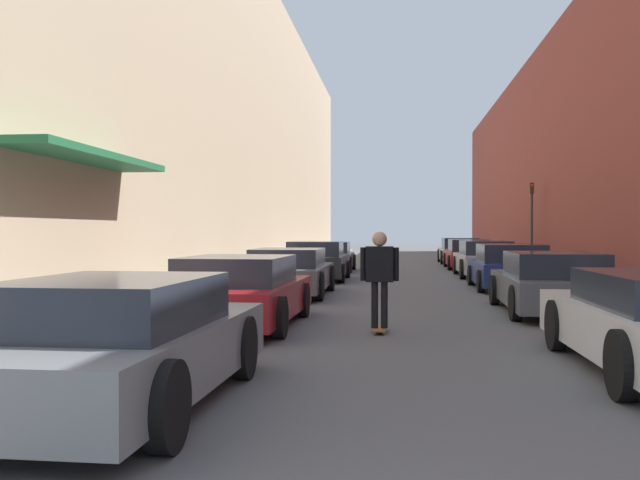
{
  "coord_description": "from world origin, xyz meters",
  "views": [
    {
      "loc": [
        -0.2,
        -1.47,
        1.67
      ],
      "look_at": [
        -1.73,
        12.45,
        1.48
      ],
      "focal_mm": 40.0,
      "sensor_mm": 36.0,
      "label": 1
    }
  ],
  "objects_px": {
    "parked_car_right_3": "(485,259)",
    "parked_car_right_5": "(460,251)",
    "parked_car_right_2": "(510,268)",
    "traffic_light": "(532,215)",
    "parked_car_left_2": "(289,272)",
    "parked_car_right_1": "(552,283)",
    "parked_car_left_0": "(119,343)",
    "parked_car_right_4": "(468,255)",
    "skateboarder": "(380,271)",
    "parked_car_left_1": "(240,292)",
    "parked_car_left_3": "(316,262)",
    "parked_car_left_4": "(329,257)"
  },
  "relations": [
    {
      "from": "parked_car_right_5",
      "to": "skateboarder",
      "type": "distance_m",
      "value": 25.28
    },
    {
      "from": "parked_car_right_4",
      "to": "traffic_light",
      "type": "height_order",
      "value": "traffic_light"
    },
    {
      "from": "parked_car_left_0",
      "to": "parked_car_right_1",
      "type": "xyz_separation_m",
      "value": [
        5.68,
        8.34,
        -0.01
      ]
    },
    {
      "from": "parked_car_right_3",
      "to": "parked_car_right_5",
      "type": "height_order",
      "value": "parked_car_right_3"
    },
    {
      "from": "parked_car_right_3",
      "to": "traffic_light",
      "type": "relative_size",
      "value": 1.32
    },
    {
      "from": "parked_car_left_1",
      "to": "skateboarder",
      "type": "distance_m",
      "value": 2.51
    },
    {
      "from": "parked_car_left_3",
      "to": "parked_car_right_5",
      "type": "xyz_separation_m",
      "value": [
        5.83,
        13.1,
        -0.01
      ]
    },
    {
      "from": "parked_car_left_0",
      "to": "skateboarder",
      "type": "relative_size",
      "value": 2.64
    },
    {
      "from": "parked_car_left_3",
      "to": "parked_car_left_4",
      "type": "distance_m",
      "value": 5.27
    },
    {
      "from": "parked_car_right_4",
      "to": "parked_car_right_5",
      "type": "xyz_separation_m",
      "value": [
        0.1,
        5.22,
        0.01
      ]
    },
    {
      "from": "parked_car_right_3",
      "to": "parked_car_left_4",
      "type": "bearing_deg",
      "value": 154.27
    },
    {
      "from": "parked_car_right_2",
      "to": "skateboarder",
      "type": "height_order",
      "value": "skateboarder"
    },
    {
      "from": "skateboarder",
      "to": "traffic_light",
      "type": "distance_m",
      "value": 19.13
    },
    {
      "from": "parked_car_left_0",
      "to": "parked_car_right_4",
      "type": "relative_size",
      "value": 0.97
    },
    {
      "from": "parked_car_left_1",
      "to": "parked_car_right_4",
      "type": "bearing_deg",
      "value": 73.45
    },
    {
      "from": "parked_car_right_4",
      "to": "parked_car_left_2",
      "type": "bearing_deg",
      "value": -113.32
    },
    {
      "from": "traffic_light",
      "to": "parked_car_left_1",
      "type": "bearing_deg",
      "value": -114.68
    },
    {
      "from": "parked_car_right_5",
      "to": "parked_car_left_2",
      "type": "bearing_deg",
      "value": -107.52
    },
    {
      "from": "parked_car_left_2",
      "to": "parked_car_right_3",
      "type": "relative_size",
      "value": 0.99
    },
    {
      "from": "parked_car_left_1",
      "to": "parked_car_left_2",
      "type": "bearing_deg",
      "value": 90.4
    },
    {
      "from": "parked_car_left_1",
      "to": "traffic_light",
      "type": "height_order",
      "value": "traffic_light"
    },
    {
      "from": "parked_car_left_2",
      "to": "parked_car_left_3",
      "type": "xyz_separation_m",
      "value": [
        0.06,
        5.56,
        0.03
      ]
    },
    {
      "from": "parked_car_right_4",
      "to": "parked_car_right_3",
      "type": "bearing_deg",
      "value": -89.24
    },
    {
      "from": "parked_car_right_1",
      "to": "parked_car_right_4",
      "type": "relative_size",
      "value": 1.03
    },
    {
      "from": "parked_car_left_3",
      "to": "parked_car_left_2",
      "type": "bearing_deg",
      "value": -90.6
    },
    {
      "from": "parked_car_right_2",
      "to": "traffic_light",
      "type": "xyz_separation_m",
      "value": [
        2.28,
        9.27,
        1.67
      ]
    },
    {
      "from": "parked_car_right_5",
      "to": "parked_car_left_4",
      "type": "bearing_deg",
      "value": -127.1
    },
    {
      "from": "parked_car_left_2",
      "to": "parked_car_right_4",
      "type": "xyz_separation_m",
      "value": [
        5.79,
        13.44,
        0.02
      ]
    },
    {
      "from": "parked_car_right_1",
      "to": "skateboarder",
      "type": "xyz_separation_m",
      "value": [
        -3.38,
        -3.13,
        0.41
      ]
    },
    {
      "from": "skateboarder",
      "to": "parked_car_right_3",
      "type": "bearing_deg",
      "value": 76.71
    },
    {
      "from": "parked_car_right_1",
      "to": "parked_car_right_2",
      "type": "relative_size",
      "value": 1.13
    },
    {
      "from": "parked_car_left_2",
      "to": "traffic_light",
      "type": "bearing_deg",
      "value": 55.28
    },
    {
      "from": "skateboarder",
      "to": "parked_car_left_0",
      "type": "bearing_deg",
      "value": -113.83
    },
    {
      "from": "parked_car_left_2",
      "to": "parked_car_right_1",
      "type": "relative_size",
      "value": 0.98
    },
    {
      "from": "parked_car_left_3",
      "to": "parked_car_right_4",
      "type": "bearing_deg",
      "value": 53.93
    },
    {
      "from": "parked_car_left_2",
      "to": "parked_car_right_3",
      "type": "height_order",
      "value": "parked_car_right_3"
    },
    {
      "from": "parked_car_left_1",
      "to": "parked_car_left_4",
      "type": "relative_size",
      "value": 1.1
    },
    {
      "from": "parked_car_right_2",
      "to": "skateboarder",
      "type": "xyz_separation_m",
      "value": [
        -3.44,
        -8.94,
        0.4
      ]
    },
    {
      "from": "parked_car_right_2",
      "to": "parked_car_right_4",
      "type": "height_order",
      "value": "same"
    },
    {
      "from": "parked_car_right_1",
      "to": "parked_car_left_2",
      "type": "bearing_deg",
      "value": 150.9
    },
    {
      "from": "skateboarder",
      "to": "parked_car_left_3",
      "type": "bearing_deg",
      "value": 101.41
    },
    {
      "from": "parked_car_left_1",
      "to": "traffic_light",
      "type": "distance_m",
      "value": 19.6
    },
    {
      "from": "skateboarder",
      "to": "parked_car_right_2",
      "type": "bearing_deg",
      "value": 68.94
    },
    {
      "from": "parked_car_left_3",
      "to": "parked_car_right_4",
      "type": "relative_size",
      "value": 0.89
    },
    {
      "from": "parked_car_right_3",
      "to": "skateboarder",
      "type": "bearing_deg",
      "value": -103.29
    },
    {
      "from": "parked_car_right_4",
      "to": "skateboarder",
      "type": "distance_m",
      "value": 20.11
    },
    {
      "from": "parked_car_left_1",
      "to": "parked_car_left_2",
      "type": "height_order",
      "value": "parked_car_left_1"
    },
    {
      "from": "parked_car_left_3",
      "to": "traffic_light",
      "type": "distance_m",
      "value": 10.4
    },
    {
      "from": "parked_car_right_1",
      "to": "traffic_light",
      "type": "height_order",
      "value": "traffic_light"
    },
    {
      "from": "parked_car_left_1",
      "to": "parked_car_right_1",
      "type": "bearing_deg",
      "value": 24.56
    }
  ]
}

